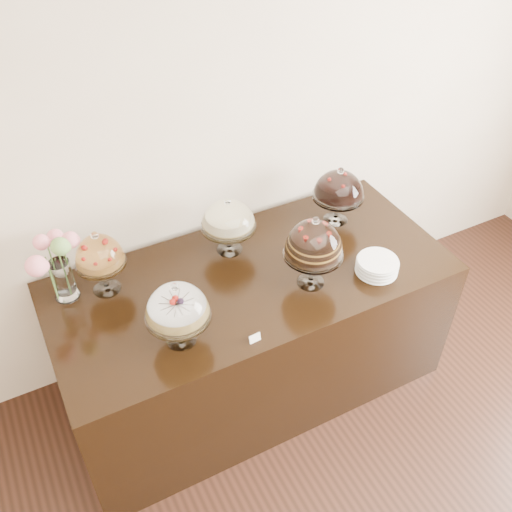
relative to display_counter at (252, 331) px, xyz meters
name	(u,v)px	position (x,y,z in m)	size (l,w,h in m)	color
wall_back	(251,121)	(0.28, 0.55, 1.05)	(5.00, 0.04, 3.00)	beige
display_counter	(252,331)	(0.00, 0.00, 0.00)	(2.20, 1.00, 0.90)	black
cake_stand_sugar_sponge	(177,306)	(-0.51, -0.25, 0.68)	(0.31, 0.31, 0.37)	white
cake_stand_choco_layer	(314,242)	(0.26, -0.19, 0.73)	(0.31, 0.31, 0.43)	white
cake_stand_cheesecake	(228,218)	(-0.01, 0.26, 0.68)	(0.31, 0.31, 0.36)	white
cake_stand_dark_choco	(339,187)	(0.68, 0.21, 0.69)	(0.31, 0.31, 0.37)	white
cake_stand_fruit_tart	(99,254)	(-0.73, 0.26, 0.69)	(0.26, 0.26, 0.38)	white
flower_vase	(56,262)	(-0.93, 0.30, 0.69)	(0.28, 0.31, 0.42)	white
plate_stack	(377,266)	(0.62, -0.28, 0.49)	(0.22, 0.22, 0.08)	white
price_card_left	(255,338)	(-0.20, -0.42, 0.47)	(0.06, 0.01, 0.04)	white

